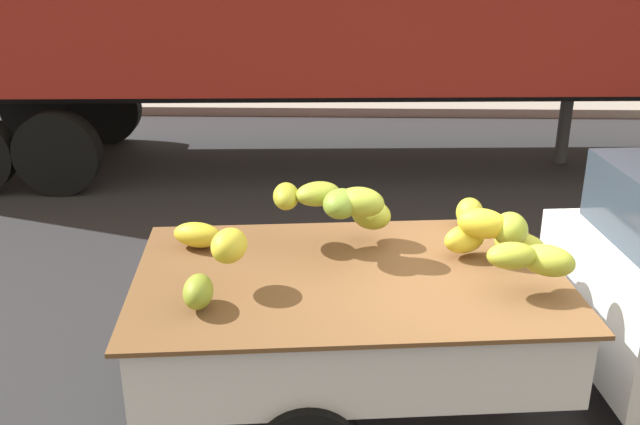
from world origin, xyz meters
TOP-DOWN VIEW (x-y plane):
  - ground at (0.00, 0.00)m, footprint 220.00×220.00m
  - curb_strip at (0.00, 8.89)m, footprint 80.00×0.80m
  - pickup_truck at (0.86, 0.14)m, footprint 5.17×2.19m

SIDE VIEW (x-z plane):
  - ground at x=0.00m, z-range 0.00..0.00m
  - curb_strip at x=0.00m, z-range 0.00..0.16m
  - pickup_truck at x=0.86m, z-range 0.04..1.74m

